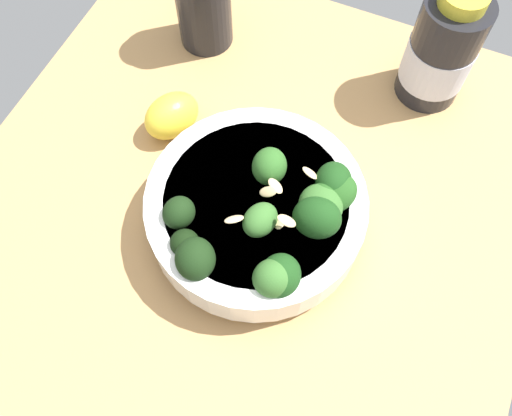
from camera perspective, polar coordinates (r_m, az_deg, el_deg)
ground_plane at (r=60.30cm, az=-0.36°, el=0.75°), size 59.74×59.74×3.75cm
bowl_of_broccoli at (r=53.08cm, az=0.45°, el=-0.40°), size 21.39×21.39×9.90cm
lemon_wedge at (r=61.55cm, az=-8.76°, el=9.47°), size 7.02×7.82×4.99cm
bottle_tall at (r=64.64cm, az=18.67°, el=15.13°), size 7.37×7.37×14.44cm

